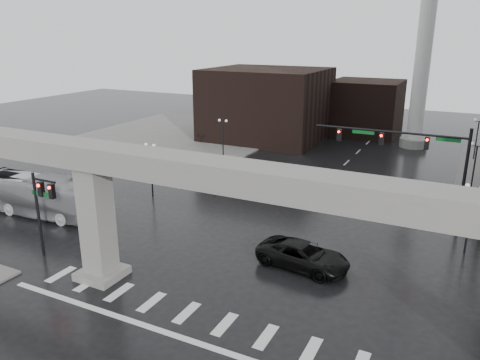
{
  "coord_description": "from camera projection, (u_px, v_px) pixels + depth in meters",
  "views": [
    {
      "loc": [
        12.73,
        -19.79,
        14.87
      ],
      "look_at": [
        -1.94,
        9.47,
        4.5
      ],
      "focal_mm": 35.0,
      "sensor_mm": 36.0,
      "label": 1
    }
  ],
  "objects": [
    {
      "name": "ground",
      "position": [
        196.0,
        304.0,
        26.79
      ],
      "size": [
        160.0,
        160.0,
        0.0
      ],
      "primitive_type": "plane",
      "color": "black",
      "rests_on": "ground"
    },
    {
      "name": "building_far_mid",
      "position": [
        365.0,
        107.0,
        70.75
      ],
      "size": [
        10.0,
        10.0,
        8.0
      ],
      "primitive_type": "cube",
      "color": "black",
      "rests_on": "ground"
    },
    {
      "name": "pickup_truck",
      "position": [
        303.0,
        256.0,
        30.71
      ],
      "size": [
        6.44,
        3.55,
        1.71
      ],
      "primitive_type": "imported",
      "rotation": [
        0.0,
        0.0,
        1.45
      ],
      "color": "black",
      "rests_on": "ground"
    },
    {
      "name": "lamp_left_1",
      "position": [
        223.0,
        133.0,
        55.37
      ],
      "size": [
        1.22,
        0.32,
        5.11
      ],
      "color": "black",
      "rests_on": "ground"
    },
    {
      "name": "lamp_left_2",
      "position": [
        269.0,
        115.0,
        67.3
      ],
      "size": [
        1.22,
        0.32,
        5.11
      ],
      "color": "black",
      "rests_on": "ground"
    },
    {
      "name": "city_bus",
      "position": [
        41.0,
        195.0,
        39.41
      ],
      "size": [
        12.52,
        3.58,
        3.45
      ],
      "primitive_type": "imported",
      "rotation": [
        0.0,
        0.0,
        1.63
      ],
      "color": "#A5A4A9",
      "rests_on": "ground"
    },
    {
      "name": "signal_mast_arm",
      "position": [
        415.0,
        151.0,
        37.21
      ],
      "size": [
        12.12,
        0.43,
        8.0
      ],
      "color": "black",
      "rests_on": "ground"
    },
    {
      "name": "sidewalk_nw",
      "position": [
        175.0,
        138.0,
        68.56
      ],
      "size": [
        28.0,
        36.0,
        0.15
      ],
      "primitive_type": "cube",
      "color": "slate",
      "rests_on": "ground"
    },
    {
      "name": "lamp_right_2",
      "position": [
        478.0,
        132.0,
        55.77
      ],
      "size": [
        1.22,
        0.32,
        5.11
      ],
      "color": "black",
      "rests_on": "ground"
    },
    {
      "name": "smokestack",
      "position": [
        424.0,
        45.0,
        59.4
      ],
      "size": [
        3.6,
        3.6,
        30.0
      ],
      "color": "silver",
      "rests_on": "ground"
    },
    {
      "name": "signal_left_pole",
      "position": [
        42.0,
        201.0,
        31.22
      ],
      "size": [
        2.3,
        0.3,
        6.0
      ],
      "color": "black",
      "rests_on": "ground"
    },
    {
      "name": "lamp_right_1",
      "position": [
        475.0,
        159.0,
        43.84
      ],
      "size": [
        1.22,
        0.32,
        5.11
      ],
      "color": "black",
      "rests_on": "ground"
    },
    {
      "name": "lamp_left_0",
      "position": [
        151.0,
        161.0,
        43.44
      ],
      "size": [
        1.22,
        0.32,
        5.11
      ],
      "color": "black",
      "rests_on": "ground"
    },
    {
      "name": "lamp_right_0",
      "position": [
        472.0,
        207.0,
        31.91
      ],
      "size": [
        1.22,
        0.32,
        5.11
      ],
      "color": "black",
      "rests_on": "ground"
    },
    {
      "name": "elevated_guideway",
      "position": [
        213.0,
        194.0,
        24.17
      ],
      "size": [
        48.0,
        2.6,
        8.7
      ],
      "color": "gray",
      "rests_on": "ground"
    },
    {
      "name": "building_far_left",
      "position": [
        266.0,
        104.0,
        67.06
      ],
      "size": [
        16.0,
        14.0,
        10.0
      ],
      "primitive_type": "cube",
      "color": "black",
      "rests_on": "ground"
    }
  ]
}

